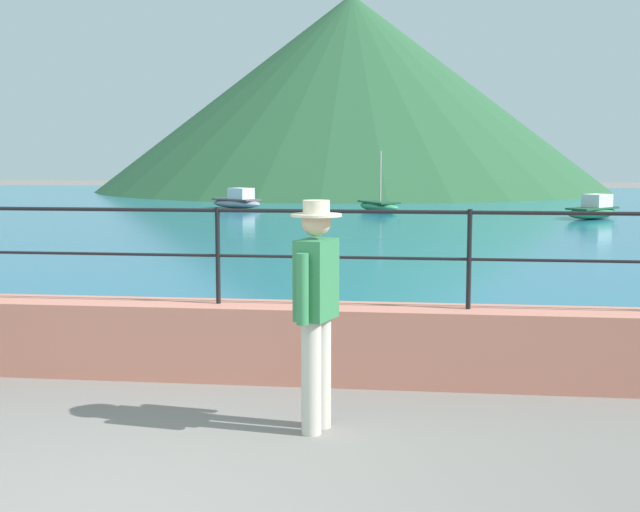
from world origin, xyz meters
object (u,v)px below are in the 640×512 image
at_px(boat_0, 593,210).
at_px(boat_4, 237,201).
at_px(person_walking, 316,303).
at_px(boat_2, 379,206).

distance_m(boat_0, boat_4, 12.66).
distance_m(person_walking, boat_2, 24.04).
xyz_separation_m(person_walking, boat_4, (-6.21, 25.12, -0.65)).
distance_m(boat_2, boat_4, 5.42).
relative_size(boat_0, boat_4, 0.96).
relative_size(person_walking, boat_0, 0.76).
bearing_deg(boat_4, person_walking, -76.12).
xyz_separation_m(boat_2, boat_4, (-5.31, 1.10, 0.06)).
bearing_deg(boat_2, boat_0, -20.09).
distance_m(boat_0, boat_2, 7.27).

